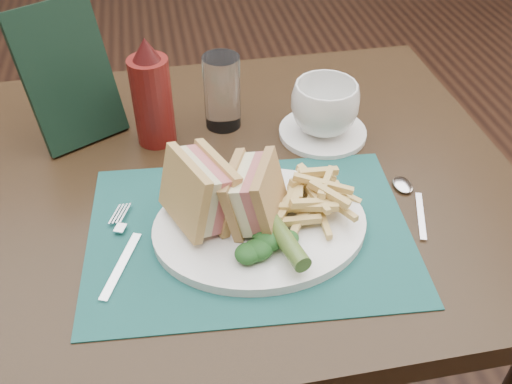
# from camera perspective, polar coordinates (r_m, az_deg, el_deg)

# --- Properties ---
(floor) EXTENTS (7.00, 7.00, 0.00)m
(floor) POSITION_cam_1_polar(r_m,az_deg,el_deg) (1.78, -4.31, -7.24)
(floor) COLOR black
(floor) RESTS_ON ground
(table_main) EXTENTS (0.90, 0.75, 0.75)m
(table_main) POSITION_cam_1_polar(r_m,az_deg,el_deg) (1.17, -1.96, -12.72)
(table_main) COLOR black
(table_main) RESTS_ON ground
(placemat) EXTENTS (0.47, 0.36, 0.00)m
(placemat) POSITION_cam_1_polar(r_m,az_deg,el_deg) (0.80, -0.66, -4.04)
(placemat) COLOR #174B48
(placemat) RESTS_ON table_main
(plate) EXTENTS (0.30, 0.24, 0.01)m
(plate) POSITION_cam_1_polar(r_m,az_deg,el_deg) (0.80, 0.40, -3.42)
(plate) COLOR white
(plate) RESTS_ON placemat
(sandwich_half_a) EXTENTS (0.11, 0.13, 0.11)m
(sandwich_half_a) POSITION_cam_1_polar(r_m,az_deg,el_deg) (0.76, -7.15, -0.38)
(sandwich_half_a) COLOR tan
(sandwich_half_a) RESTS_ON plate
(sandwich_half_b) EXTENTS (0.11, 0.12, 0.10)m
(sandwich_half_b) POSITION_cam_1_polar(r_m,az_deg,el_deg) (0.77, -1.67, 0.03)
(sandwich_half_b) COLOR tan
(sandwich_half_b) RESTS_ON plate
(kale_garnish) EXTENTS (0.11, 0.08, 0.03)m
(kale_garnish) POSITION_cam_1_polar(r_m,az_deg,el_deg) (0.75, 1.29, -4.82)
(kale_garnish) COLOR #163E18
(kale_garnish) RESTS_ON plate
(pickle_spear) EXTENTS (0.05, 0.12, 0.03)m
(pickle_spear) POSITION_cam_1_polar(r_m,az_deg,el_deg) (0.75, 2.61, -4.35)
(pickle_spear) COLOR #415E24
(pickle_spear) RESTS_ON plate
(fries_pile) EXTENTS (0.18, 0.20, 0.05)m
(fries_pile) POSITION_cam_1_polar(r_m,az_deg,el_deg) (0.81, 5.47, 0.04)
(fries_pile) COLOR #D9BB6C
(fries_pile) RESTS_ON plate
(fork) EXTENTS (0.10, 0.17, 0.01)m
(fork) POSITION_cam_1_polar(r_m,az_deg,el_deg) (0.79, -13.40, -5.41)
(fork) COLOR silver
(fork) RESTS_ON placemat
(spoon) EXTENTS (0.08, 0.15, 0.01)m
(spoon) POSITION_cam_1_polar(r_m,az_deg,el_deg) (0.87, 15.55, -1.08)
(spoon) COLOR silver
(spoon) RESTS_ON table_main
(saucer) EXTENTS (0.20, 0.20, 0.01)m
(saucer) POSITION_cam_1_polar(r_m,az_deg,el_deg) (0.99, 6.67, 5.94)
(saucer) COLOR white
(saucer) RESTS_ON table_main
(coffee_cup) EXTENTS (0.13, 0.13, 0.09)m
(coffee_cup) POSITION_cam_1_polar(r_m,az_deg,el_deg) (0.97, 6.89, 8.36)
(coffee_cup) COLOR white
(coffee_cup) RESTS_ON saucer
(drinking_glass) EXTENTS (0.07, 0.07, 0.13)m
(drinking_glass) POSITION_cam_1_polar(r_m,az_deg,el_deg) (0.98, -3.41, 9.95)
(drinking_glass) COLOR white
(drinking_glass) RESTS_ON table_main
(ketchup_bottle) EXTENTS (0.08, 0.08, 0.19)m
(ketchup_bottle) POSITION_cam_1_polar(r_m,az_deg,el_deg) (0.94, -10.43, 9.82)
(ketchup_bottle) COLOR #56110E
(ketchup_bottle) RESTS_ON table_main
(check_presenter) EXTENTS (0.17, 0.14, 0.23)m
(check_presenter) POSITION_cam_1_polar(r_m,az_deg,el_deg) (0.98, -18.28, 11.00)
(check_presenter) COLOR black
(check_presenter) RESTS_ON table_main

